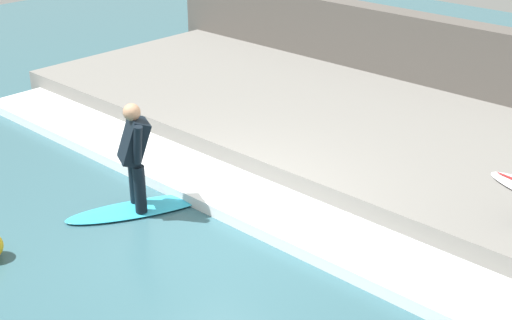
% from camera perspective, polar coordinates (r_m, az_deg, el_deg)
% --- Properties ---
extents(ground_plane, '(28.00, 28.00, 0.00)m').
position_cam_1_polar(ground_plane, '(9.12, -3.19, -5.43)').
color(ground_plane, '#335B66').
extents(concrete_ledge, '(4.40, 12.81, 0.41)m').
position_cam_1_polar(concrete_ledge, '(11.41, 9.21, 1.86)').
color(concrete_ledge, slate).
rests_on(concrete_ledge, ground_plane).
extents(back_wall, '(0.50, 13.45, 1.61)m').
position_cam_1_polar(back_wall, '(13.21, 15.46, 7.23)').
color(back_wall, '#544F49').
rests_on(back_wall, ground_plane).
extents(wave_foam_crest, '(1.07, 12.17, 0.16)m').
position_cam_1_polar(wave_foam_crest, '(9.51, -0.22, -3.50)').
color(wave_foam_crest, white).
rests_on(wave_foam_crest, ground_plane).
extents(surfboard_riding, '(1.98, 1.29, 0.06)m').
position_cam_1_polar(surfboard_riding, '(9.62, -9.33, -3.84)').
color(surfboard_riding, '#2DADD1').
rests_on(surfboard_riding, ground_plane).
extents(surfer_riding, '(0.53, 0.58, 1.45)m').
position_cam_1_polar(surfer_riding, '(9.25, -9.68, 0.71)').
color(surfer_riding, black).
rests_on(surfer_riding, surfboard_riding).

